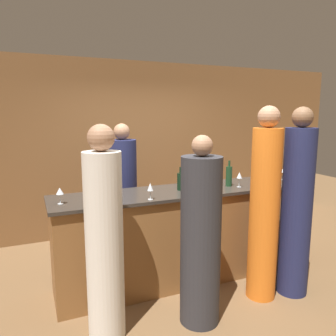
% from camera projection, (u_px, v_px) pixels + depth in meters
% --- Properties ---
extents(ground_plane, '(14.00, 14.00, 0.00)m').
position_uv_depth(ground_plane, '(188.00, 276.00, 4.00)').
color(ground_plane, brown).
extents(back_wall, '(8.00, 0.06, 2.80)m').
position_uv_depth(back_wall, '(138.00, 147.00, 5.48)').
color(back_wall, brown).
rests_on(back_wall, ground_plane).
extents(bar_counter, '(3.16, 0.69, 1.09)m').
position_uv_depth(bar_counter, '(189.00, 233.00, 3.91)').
color(bar_counter, brown).
rests_on(bar_counter, ground_plane).
extents(bartender, '(0.38, 0.38, 1.84)m').
position_uv_depth(bartender, '(123.00, 198.00, 4.39)').
color(bartender, '#1E234C').
rests_on(bartender, ground_plane).
extents(guest_0, '(0.38, 0.38, 1.78)m').
position_uv_depth(guest_0, '(201.00, 239.00, 3.02)').
color(guest_0, '#2D2D33').
rests_on(guest_0, ground_plane).
extents(guest_1, '(0.32, 0.32, 1.88)m').
position_uv_depth(guest_1, '(104.00, 241.00, 2.80)').
color(guest_1, silver).
rests_on(guest_1, ground_plane).
extents(guest_2, '(0.32, 0.32, 2.03)m').
position_uv_depth(guest_2, '(296.00, 208.00, 3.50)').
color(guest_2, '#1E234C').
rests_on(guest_2, ground_plane).
extents(guest_3, '(0.31, 0.31, 2.04)m').
position_uv_depth(guest_3, '(264.00, 210.00, 3.42)').
color(guest_3, orange).
rests_on(guest_3, ground_plane).
extents(wine_bottle_0, '(0.08, 0.08, 0.27)m').
position_uv_depth(wine_bottle_0, '(180.00, 181.00, 3.76)').
color(wine_bottle_0, black).
rests_on(wine_bottle_0, bar_counter).
extents(wine_bottle_1, '(0.08, 0.08, 0.31)m').
position_uv_depth(wine_bottle_1, '(229.00, 176.00, 3.97)').
color(wine_bottle_1, '#19381E').
rests_on(wine_bottle_1, bar_counter).
extents(wine_bottle_2, '(0.08, 0.08, 0.31)m').
position_uv_depth(wine_bottle_2, '(192.00, 176.00, 3.95)').
color(wine_bottle_2, black).
rests_on(wine_bottle_2, bar_counter).
extents(wine_glass_0, '(0.06, 0.06, 0.17)m').
position_uv_depth(wine_glass_0, '(150.00, 187.00, 3.34)').
color(wine_glass_0, silver).
rests_on(wine_glass_0, bar_counter).
extents(wine_glass_1, '(0.08, 0.08, 0.15)m').
position_uv_depth(wine_glass_1, '(283.00, 171.00, 4.36)').
color(wine_glass_1, silver).
rests_on(wine_glass_1, bar_counter).
extents(wine_glass_2, '(0.07, 0.07, 0.16)m').
position_uv_depth(wine_glass_2, '(60.00, 191.00, 3.17)').
color(wine_glass_2, silver).
rests_on(wine_glass_2, bar_counter).
extents(wine_glass_3, '(0.08, 0.08, 0.16)m').
position_uv_depth(wine_glass_3, '(268.00, 172.00, 4.19)').
color(wine_glass_3, silver).
rests_on(wine_glass_3, bar_counter).
extents(wine_glass_4, '(0.06, 0.06, 0.18)m').
position_uv_depth(wine_glass_4, '(239.00, 176.00, 3.91)').
color(wine_glass_4, silver).
rests_on(wine_glass_4, bar_counter).
extents(wine_glass_5, '(0.07, 0.07, 0.15)m').
position_uv_depth(wine_glass_5, '(271.00, 177.00, 3.96)').
color(wine_glass_5, silver).
rests_on(wine_glass_5, bar_counter).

